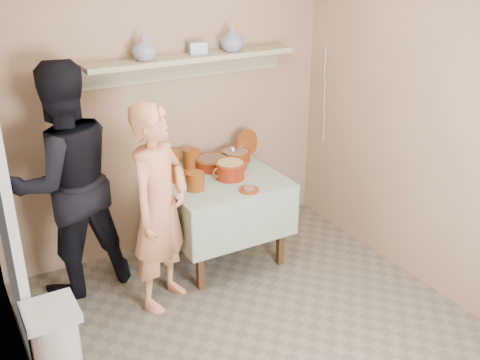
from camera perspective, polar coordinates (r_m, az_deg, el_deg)
ground at (r=4.05m, az=3.55°, el=-16.67°), size 3.50×3.50×0.00m
tile_panel at (r=3.87m, az=-22.79°, el=-2.99°), size 0.06×0.70×2.00m
plate_stack_a at (r=4.77m, az=-6.98°, el=1.87°), size 0.15×0.15×0.21m
plate_stack_b at (r=4.86m, az=-5.00°, el=2.18°), size 0.14×0.14×0.17m
bowl_stack at (r=4.44m, az=-4.55°, el=-0.13°), size 0.15×0.15×0.15m
empty_bowl at (r=4.65m, az=-6.29°, el=0.33°), size 0.18×0.18×0.05m
propped_lid at (r=5.12m, az=0.69°, el=3.79°), size 0.26×0.11×0.25m
vase_right at (r=4.82m, az=-0.80°, el=14.13°), size 0.24×0.24×0.20m
vase_left at (r=4.51m, az=-9.72°, el=13.11°), size 0.27×0.27×0.20m
ceramic_box at (r=4.72m, az=-4.32°, el=13.22°), size 0.16×0.13×0.10m
person_cook at (r=4.12m, az=-8.16°, el=-2.87°), size 0.69×0.64×1.59m
person_helper at (r=4.42m, az=-17.33°, el=-0.14°), size 0.98×0.82×1.83m
room_shell at (r=3.25m, az=4.26°, el=5.58°), size 3.04×3.54×2.62m
serving_table at (r=4.75m, az=-2.11°, el=-0.95°), size 0.97×0.97×0.76m
cazuela_meat_a at (r=4.84m, az=-2.82°, el=1.82°), size 0.30×0.30×0.10m
cazuela_meat_b at (r=5.00m, az=-0.46°, el=2.55°), size 0.28×0.28×0.10m
ladle at (r=4.99m, az=-0.70°, el=3.12°), size 0.08×0.26×0.19m
cazuela_rice at (r=4.63m, az=-1.01°, el=1.15°), size 0.33×0.25×0.14m
front_plate at (r=4.43m, az=0.91°, el=-0.98°), size 0.16×0.16×0.03m
wall_shelf at (r=4.73m, az=-4.99°, el=12.03°), size 1.80×0.25×0.21m
trash_bin at (r=3.80m, az=-18.25°, el=-15.59°), size 0.32×0.32×0.56m
electrical_cord at (r=5.34m, az=8.57°, el=8.50°), size 0.01×0.05×0.90m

